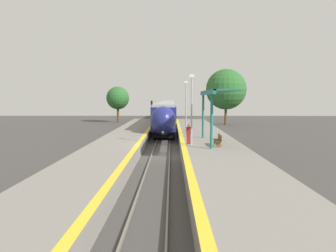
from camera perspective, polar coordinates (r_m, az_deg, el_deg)
name	(u,v)px	position (r m, az deg, el deg)	size (l,w,h in m)	color
ground_plane	(160,157)	(26.05, -1.33, -5.42)	(120.00, 120.00, 0.00)	#423F3D
rail_left	(151,156)	(26.07, -2.91, -5.25)	(0.08, 90.00, 0.15)	slate
rail_right	(170,156)	(26.02, 0.27, -5.26)	(0.08, 90.00, 0.15)	slate
train	(167,110)	(64.70, -0.14, 2.78)	(2.82, 64.46, 3.96)	black
platform_right	(212,151)	(26.14, 7.65, -4.32)	(4.93, 64.00, 1.00)	gray
platform_left	(114,151)	(26.34, -9.36, -4.27)	(4.14, 64.00, 1.00)	gray
platform_bench	(218,140)	(25.38, 8.77, -2.38)	(0.44, 1.79, 0.89)	brown
person_waiting	(188,134)	(26.11, 3.59, -1.39)	(0.36, 0.22, 1.58)	maroon
railway_signal	(152,111)	(50.93, -2.87, 2.59)	(0.28, 0.28, 4.26)	#59595E
lamppost_near	(192,105)	(25.13, 4.13, 3.63)	(0.36, 0.20, 5.46)	#9E9EA3
lamppost_mid	(186,103)	(34.94, 3.15, 3.99)	(0.36, 0.20, 5.46)	#9E9EA3
station_canopy	(214,94)	(27.10, 8.00, 5.47)	(2.02, 9.48, 4.29)	#1E6B66
background_tree_left	(118,98)	(63.29, -8.74, 4.83)	(4.33, 4.33, 6.83)	brown
background_tree_right	(226,89)	(57.87, 10.08, 6.30)	(6.99, 6.99, 9.65)	brown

